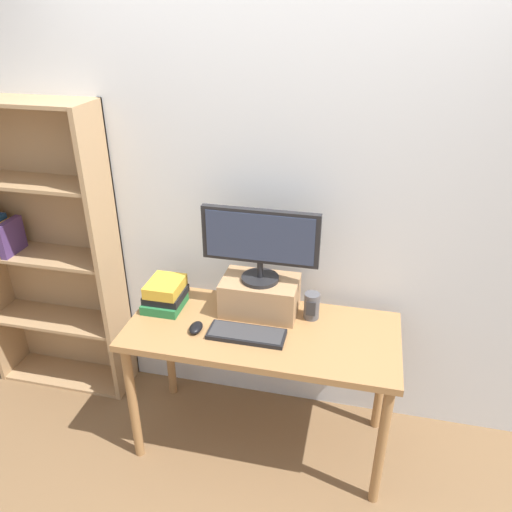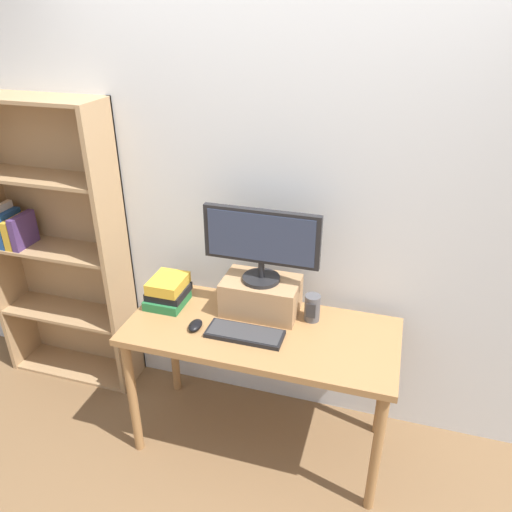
% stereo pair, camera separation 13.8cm
% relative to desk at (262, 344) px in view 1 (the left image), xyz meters
% --- Properties ---
extents(ground_plane, '(12.00, 12.00, 0.00)m').
position_rel_desk_xyz_m(ground_plane, '(0.00, 0.00, -0.68)').
color(ground_plane, brown).
extents(back_wall, '(7.00, 0.08, 2.60)m').
position_rel_desk_xyz_m(back_wall, '(0.00, 0.42, 0.62)').
color(back_wall, silver).
rests_on(back_wall, ground_plane).
extents(desk, '(1.37, 0.61, 0.77)m').
position_rel_desk_xyz_m(desk, '(0.00, 0.00, 0.00)').
color(desk, '#9E7042').
rests_on(desk, ground_plane).
extents(bookshelf_unit, '(0.86, 0.28, 1.81)m').
position_rel_desk_xyz_m(bookshelf_unit, '(-1.39, 0.27, 0.24)').
color(bookshelf_unit, tan).
rests_on(bookshelf_unit, ground_plane).
extents(riser_box, '(0.40, 0.25, 0.19)m').
position_rel_desk_xyz_m(riser_box, '(-0.05, 0.16, 0.19)').
color(riser_box, '#A87F56').
rests_on(riser_box, desk).
extents(computer_monitor, '(0.59, 0.19, 0.39)m').
position_rel_desk_xyz_m(computer_monitor, '(-0.05, 0.15, 0.51)').
color(computer_monitor, black).
rests_on(computer_monitor, riser_box).
extents(keyboard, '(0.38, 0.15, 0.02)m').
position_rel_desk_xyz_m(keyboard, '(-0.06, -0.08, 0.11)').
color(keyboard, black).
rests_on(keyboard, desk).
extents(computer_mouse, '(0.06, 0.10, 0.04)m').
position_rel_desk_xyz_m(computer_mouse, '(-0.32, -0.09, 0.11)').
color(computer_mouse, black).
rests_on(computer_mouse, desk).
extents(book_stack, '(0.20, 0.23, 0.15)m').
position_rel_desk_xyz_m(book_stack, '(-0.55, 0.08, 0.17)').
color(book_stack, '#236B38').
rests_on(book_stack, desk).
extents(desk_speaker, '(0.08, 0.08, 0.14)m').
position_rel_desk_xyz_m(desk_speaker, '(0.23, 0.15, 0.17)').
color(desk_speaker, '#4C4C51').
rests_on(desk_speaker, desk).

